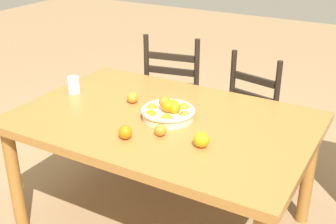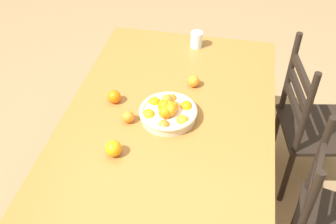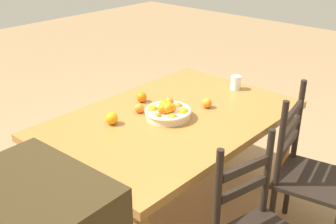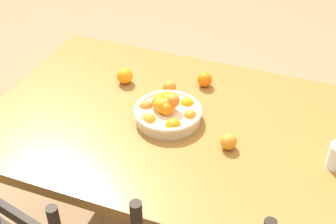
{
  "view_description": "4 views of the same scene",
  "coord_description": "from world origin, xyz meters",
  "px_view_note": "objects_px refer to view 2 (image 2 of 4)",
  "views": [
    {
      "loc": [
        1.09,
        -1.87,
        1.74
      ],
      "look_at": [
        0.03,
        -0.0,
        0.76
      ],
      "focal_mm": 46.8,
      "sensor_mm": 36.0,
      "label": 1
    },
    {
      "loc": [
        1.49,
        0.29,
        2.09
      ],
      "look_at": [
        0.03,
        -0.0,
        0.76
      ],
      "focal_mm": 42.52,
      "sensor_mm": 36.0,
      "label": 2
    },
    {
      "loc": [
        1.75,
        1.55,
        1.83
      ],
      "look_at": [
        0.03,
        -0.0,
        0.76
      ],
      "focal_mm": 43.72,
      "sensor_mm": 36.0,
      "label": 3
    },
    {
      "loc": [
        -0.53,
        1.47,
        1.95
      ],
      "look_at": [
        0.03,
        -0.0,
        0.76
      ],
      "focal_mm": 49.76,
      "sensor_mm": 36.0,
      "label": 4
    }
  ],
  "objects_px": {
    "orange_loose_2": "(194,81)",
    "orange_loose_3": "(114,97)",
    "chair_by_cabinet": "(328,223)",
    "drinking_glass": "(196,40)",
    "chair_near_window": "(311,126)",
    "dining_table": "(169,125)",
    "orange_loose_1": "(128,117)",
    "fruit_bowl": "(168,112)",
    "orange_loose_0": "(114,149)"
  },
  "relations": [
    {
      "from": "orange_loose_2",
      "to": "orange_loose_3",
      "type": "distance_m",
      "value": 0.45
    },
    {
      "from": "chair_by_cabinet",
      "to": "drinking_glass",
      "type": "bearing_deg",
      "value": 52.49
    },
    {
      "from": "chair_by_cabinet",
      "to": "orange_loose_2",
      "type": "height_order",
      "value": "chair_by_cabinet"
    },
    {
      "from": "chair_near_window",
      "to": "orange_loose_3",
      "type": "xyz_separation_m",
      "value": [
        0.3,
        -1.09,
        0.3
      ]
    },
    {
      "from": "chair_by_cabinet",
      "to": "chair_near_window",
      "type": "bearing_deg",
      "value": 17.17
    },
    {
      "from": "orange_loose_2",
      "to": "dining_table",
      "type": "bearing_deg",
      "value": -18.35
    },
    {
      "from": "orange_loose_1",
      "to": "drinking_glass",
      "type": "distance_m",
      "value": 0.79
    },
    {
      "from": "chair_by_cabinet",
      "to": "orange_loose_1",
      "type": "height_order",
      "value": "chair_by_cabinet"
    },
    {
      "from": "orange_loose_3",
      "to": "drinking_glass",
      "type": "bearing_deg",
      "value": 151.08
    },
    {
      "from": "fruit_bowl",
      "to": "orange_loose_2",
      "type": "relative_size",
      "value": 4.47
    },
    {
      "from": "drinking_glass",
      "to": "chair_near_window",
      "type": "bearing_deg",
      "value": 66.64
    },
    {
      "from": "orange_loose_3",
      "to": "orange_loose_0",
      "type": "bearing_deg",
      "value": 16.77
    },
    {
      "from": "chair_by_cabinet",
      "to": "fruit_bowl",
      "type": "bearing_deg",
      "value": 85.42
    },
    {
      "from": "orange_loose_0",
      "to": "orange_loose_1",
      "type": "height_order",
      "value": "orange_loose_0"
    },
    {
      "from": "orange_loose_3",
      "to": "orange_loose_2",
      "type": "bearing_deg",
      "value": 119.39
    },
    {
      "from": "orange_loose_2",
      "to": "fruit_bowl",
      "type": "bearing_deg",
      "value": -16.48
    },
    {
      "from": "fruit_bowl",
      "to": "orange_loose_1",
      "type": "bearing_deg",
      "value": -71.68
    },
    {
      "from": "dining_table",
      "to": "orange_loose_1",
      "type": "xyz_separation_m",
      "value": [
        0.1,
        -0.19,
        0.11
      ]
    },
    {
      "from": "orange_loose_2",
      "to": "drinking_glass",
      "type": "bearing_deg",
      "value": -173.81
    },
    {
      "from": "chair_by_cabinet",
      "to": "orange_loose_2",
      "type": "bearing_deg",
      "value": 66.45
    },
    {
      "from": "chair_near_window",
      "to": "fruit_bowl",
      "type": "distance_m",
      "value": 0.92
    },
    {
      "from": "chair_near_window",
      "to": "orange_loose_3",
      "type": "height_order",
      "value": "chair_near_window"
    },
    {
      "from": "dining_table",
      "to": "chair_by_cabinet",
      "type": "relative_size",
      "value": 1.73
    },
    {
      "from": "fruit_bowl",
      "to": "orange_loose_2",
      "type": "height_order",
      "value": "fruit_bowl"
    },
    {
      "from": "chair_near_window",
      "to": "orange_loose_1",
      "type": "xyz_separation_m",
      "value": [
        0.44,
        -0.98,
        0.29
      ]
    },
    {
      "from": "chair_by_cabinet",
      "to": "drinking_glass",
      "type": "height_order",
      "value": "chair_by_cabinet"
    },
    {
      "from": "fruit_bowl",
      "to": "orange_loose_0",
      "type": "height_order",
      "value": "fruit_bowl"
    },
    {
      "from": "orange_loose_1",
      "to": "orange_loose_2",
      "type": "relative_size",
      "value": 0.94
    },
    {
      "from": "fruit_bowl",
      "to": "orange_loose_0",
      "type": "bearing_deg",
      "value": -33.82
    },
    {
      "from": "orange_loose_0",
      "to": "orange_loose_1",
      "type": "xyz_separation_m",
      "value": [
        -0.23,
        0.0,
        -0.01
      ]
    },
    {
      "from": "orange_loose_0",
      "to": "orange_loose_3",
      "type": "height_order",
      "value": "orange_loose_0"
    },
    {
      "from": "fruit_bowl",
      "to": "orange_loose_3",
      "type": "distance_m",
      "value": 0.31
    },
    {
      "from": "orange_loose_1",
      "to": "orange_loose_0",
      "type": "bearing_deg",
      "value": -1.08
    },
    {
      "from": "dining_table",
      "to": "orange_loose_0",
      "type": "bearing_deg",
      "value": -31.11
    },
    {
      "from": "orange_loose_0",
      "to": "orange_loose_3",
      "type": "distance_m",
      "value": 0.38
    },
    {
      "from": "dining_table",
      "to": "orange_loose_2",
      "type": "relative_size",
      "value": 24.43
    },
    {
      "from": "chair_by_cabinet",
      "to": "drinking_glass",
      "type": "xyz_separation_m",
      "value": [
        -0.96,
        -0.79,
        0.34
      ]
    },
    {
      "from": "dining_table",
      "to": "chair_near_window",
      "type": "bearing_deg",
      "value": 113.51
    },
    {
      "from": "chair_near_window",
      "to": "fruit_bowl",
      "type": "height_order",
      "value": "chair_near_window"
    },
    {
      "from": "orange_loose_2",
      "to": "drinking_glass",
      "type": "xyz_separation_m",
      "value": [
        -0.41,
        -0.04,
        0.02
      ]
    },
    {
      "from": "drinking_glass",
      "to": "fruit_bowl",
      "type": "bearing_deg",
      "value": -3.43
    },
    {
      "from": "orange_loose_0",
      "to": "orange_loose_2",
      "type": "distance_m",
      "value": 0.65
    },
    {
      "from": "chair_near_window",
      "to": "orange_loose_1",
      "type": "height_order",
      "value": "chair_near_window"
    },
    {
      "from": "chair_near_window",
      "to": "chair_by_cabinet",
      "type": "bearing_deg",
      "value": 173.25
    },
    {
      "from": "dining_table",
      "to": "fruit_bowl",
      "type": "bearing_deg",
      "value": -1.03
    },
    {
      "from": "dining_table",
      "to": "orange_loose_0",
      "type": "relative_size",
      "value": 20.98
    },
    {
      "from": "orange_loose_1",
      "to": "orange_loose_3",
      "type": "height_order",
      "value": "orange_loose_3"
    },
    {
      "from": "chair_by_cabinet",
      "to": "drinking_glass",
      "type": "distance_m",
      "value": 1.29
    },
    {
      "from": "drinking_glass",
      "to": "dining_table",
      "type": "bearing_deg",
      "value": -3.55
    },
    {
      "from": "chair_near_window",
      "to": "orange_loose_0",
      "type": "bearing_deg",
      "value": 113.26
    }
  ]
}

